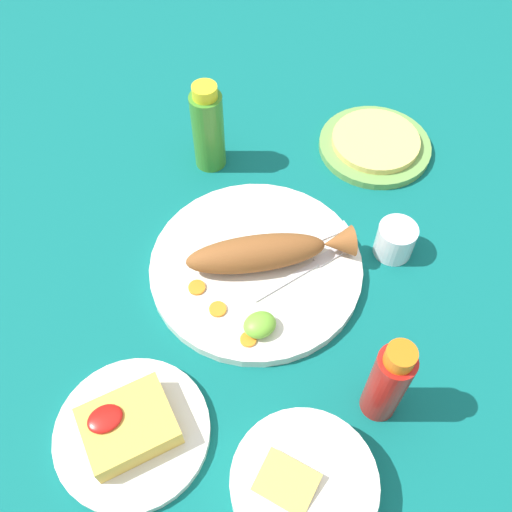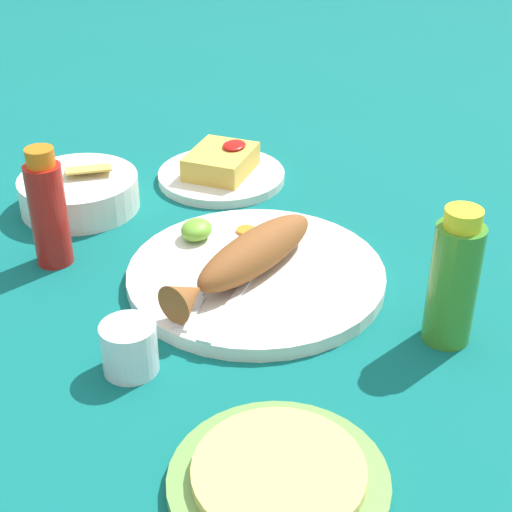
% 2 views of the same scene
% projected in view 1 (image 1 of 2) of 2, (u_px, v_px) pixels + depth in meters
% --- Properties ---
extents(ground_plane, '(4.00, 4.00, 0.00)m').
position_uv_depth(ground_plane, '(256.00, 270.00, 0.88)').
color(ground_plane, '#0C605B').
extents(main_plate, '(0.33, 0.33, 0.02)m').
position_uv_depth(main_plate, '(256.00, 267.00, 0.88)').
color(main_plate, silver).
rests_on(main_plate, ground_plane).
extents(fried_fish, '(0.26, 0.13, 0.05)m').
position_uv_depth(fried_fish, '(268.00, 252.00, 0.85)').
color(fried_fish, brown).
rests_on(fried_fish, main_plate).
extents(fork_near, '(0.19, 0.02, 0.00)m').
position_uv_depth(fork_near, '(303.00, 243.00, 0.89)').
color(fork_near, silver).
rests_on(fork_near, main_plate).
extents(fork_far, '(0.19, 0.04, 0.00)m').
position_uv_depth(fork_far, '(312.00, 266.00, 0.87)').
color(fork_far, silver).
rests_on(fork_far, main_plate).
extents(carrot_slice_near, '(0.03, 0.03, 0.00)m').
position_uv_depth(carrot_slice_near, '(197.00, 288.00, 0.84)').
color(carrot_slice_near, orange).
rests_on(carrot_slice_near, main_plate).
extents(carrot_slice_mid, '(0.03, 0.03, 0.00)m').
position_uv_depth(carrot_slice_mid, '(218.00, 309.00, 0.82)').
color(carrot_slice_mid, orange).
rests_on(carrot_slice_mid, main_plate).
extents(carrot_slice_far, '(0.02, 0.02, 0.00)m').
position_uv_depth(carrot_slice_far, '(248.00, 339.00, 0.79)').
color(carrot_slice_far, orange).
rests_on(carrot_slice_far, main_plate).
extents(lime_wedge_main, '(0.05, 0.04, 0.03)m').
position_uv_depth(lime_wedge_main, '(260.00, 325.00, 0.80)').
color(lime_wedge_main, '#6BB233').
rests_on(lime_wedge_main, main_plate).
extents(hot_sauce_bottle_red, '(0.05, 0.05, 0.16)m').
position_uv_depth(hot_sauce_bottle_red, '(388.00, 382.00, 0.70)').
color(hot_sauce_bottle_red, '#B21914').
rests_on(hot_sauce_bottle_red, ground_plane).
extents(hot_sauce_bottle_green, '(0.05, 0.05, 0.17)m').
position_uv_depth(hot_sauce_bottle_green, '(208.00, 129.00, 0.95)').
color(hot_sauce_bottle_green, '#3D8428').
rests_on(hot_sauce_bottle_green, ground_plane).
extents(salt_cup, '(0.06, 0.06, 0.06)m').
position_uv_depth(salt_cup, '(395.00, 242.00, 0.89)').
color(salt_cup, silver).
rests_on(salt_cup, ground_plane).
extents(side_plate_fries, '(0.20, 0.20, 0.01)m').
position_uv_depth(side_plate_fries, '(133.00, 432.00, 0.73)').
color(side_plate_fries, silver).
rests_on(side_plate_fries, ground_plane).
extents(fries_pile, '(0.11, 0.09, 0.04)m').
position_uv_depth(fries_pile, '(128.00, 426.00, 0.71)').
color(fries_pile, gold).
rests_on(fries_pile, side_plate_fries).
extents(guacamole_bowl, '(0.17, 0.17, 0.06)m').
position_uv_depth(guacamole_bowl, '(303.00, 485.00, 0.68)').
color(guacamole_bowl, white).
rests_on(guacamole_bowl, ground_plane).
extents(tortilla_plate, '(0.20, 0.20, 0.01)m').
position_uv_depth(tortilla_plate, '(375.00, 146.00, 1.03)').
color(tortilla_plate, '#6B9E4C').
rests_on(tortilla_plate, ground_plane).
extents(tortilla_stack, '(0.16, 0.16, 0.01)m').
position_uv_depth(tortilla_stack, '(376.00, 141.00, 1.02)').
color(tortilla_stack, '#E0C666').
rests_on(tortilla_stack, tortilla_plate).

